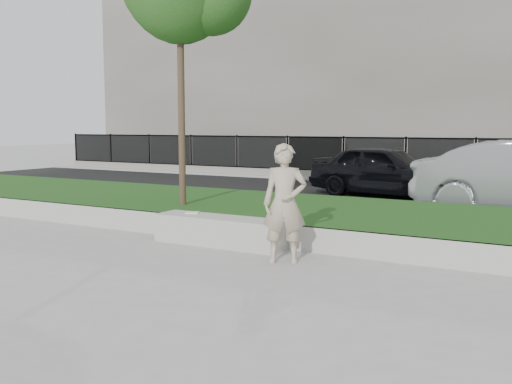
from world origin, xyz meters
The scene contains 11 objects.
ground centered at (0.00, 0.00, 0.00)m, with size 90.00×90.00×0.00m, color gray.
grass_bank centered at (0.00, 3.00, 0.20)m, with size 34.00×4.00×0.40m, color black.
grass_kerb centered at (0.00, 1.04, 0.20)m, with size 34.00×0.08×0.40m, color #99978F.
street centered at (0.00, 8.50, 0.02)m, with size 34.00×7.00×0.04m, color black.
far_pavement centered at (0.00, 13.00, 0.06)m, with size 34.00×3.00×0.12m, color gray.
iron_fence centered at (0.00, 12.00, 0.54)m, with size 32.00×0.30×1.50m.
building_facade centered at (0.00, 20.00, 5.00)m, with size 34.00×10.00×10.00m, color #5C5650.
stone_bench centered at (-0.70, 0.80, 0.24)m, with size 2.31×0.58×0.47m, color #99978F.
man centered at (0.78, 0.25, 0.86)m, with size 0.63×0.41×1.72m, color tan.
book centered at (-1.32, 0.89, 0.48)m, with size 0.22×0.16×0.03m, color beige.
car_dark centered at (-0.16, 8.26, 0.75)m, with size 1.68×4.18×1.42m, color black.
Camera 1 is at (4.42, -7.02, 1.97)m, focal length 40.00 mm.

